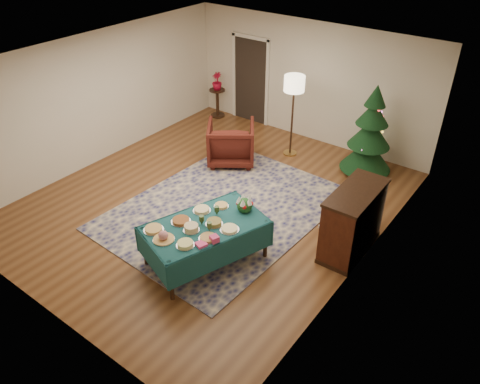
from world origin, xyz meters
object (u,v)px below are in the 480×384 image
Objects in this scene: christmas_tree at (370,135)px; piano at (352,221)px; gift_box at (214,239)px; floor_lamp at (294,89)px; side_table at (218,103)px; buffet_table at (205,232)px; potted_plant at (217,85)px; armchair at (231,141)px.

piano is at bearing -71.34° from christmas_tree.
floor_lamp reaches higher than gift_box.
floor_lamp reaches higher than side_table.
gift_box is at bearing -30.56° from buffet_table.
piano is at bearing -29.42° from side_table.
floor_lamp is at bearing -13.89° from potted_plant.
piano reaches higher than buffet_table.
floor_lamp is at bearing -171.46° from christmas_tree.
side_table reaches higher than buffet_table.
christmas_tree is (4.28, -0.39, 0.50)m from side_table.
side_table is 0.49m from potted_plant.
armchair is 2.49m from potted_plant.
armchair reaches higher than potted_plant.
buffet_table is 18.24× the size of gift_box.
buffet_table is 2.10× the size of armchair.
armchair is at bearing 120.71° from buffet_table.
side_table is at bearing -80.01° from armchair.
christmas_tree is (0.47, 4.36, 0.09)m from gift_box.
christmas_tree is at bearing 83.91° from gift_box.
christmas_tree is at bearing 8.54° from floor_lamp.
side_table is at bearing 150.58° from piano.
buffet_table is at bearing -77.96° from floor_lamp.
gift_box is 0.16× the size of side_table.
floor_lamp reaches higher than piano.
gift_box is at bearing -125.10° from piano.
floor_lamp is (-0.83, 3.88, 0.95)m from buffet_table.
armchair is (-2.05, 3.03, -0.27)m from gift_box.
christmas_tree reaches higher than armchair.
potted_plant is (-2.61, 0.65, -0.68)m from floor_lamp.
buffet_table is 4.08m from floor_lamp.
floor_lamp is 4.09× the size of potted_plant.
armchair is at bearing 124.01° from gift_box.
piano is (0.84, -2.50, -0.30)m from christmas_tree.
armchair is at bearing -152.22° from christmas_tree.
armchair is 1.71m from floor_lamp.
gift_box is 6.10m from potted_plant.
side_table is (-1.77, 1.72, -0.15)m from armchair.
floor_lamp is (-1.21, 4.11, 0.76)m from gift_box.
armchair reaches higher than buffet_table.
potted_plant is at bearing 128.78° from gift_box.
gift_box is at bearing -51.22° from potted_plant.
gift_box reaches higher than side_table.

